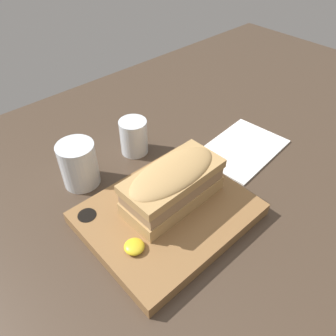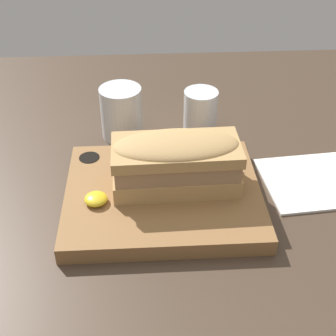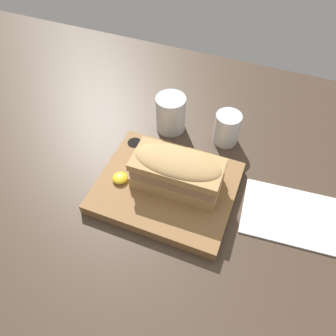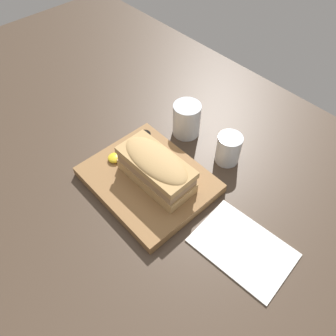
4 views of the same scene
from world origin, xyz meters
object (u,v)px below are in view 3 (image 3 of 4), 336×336
water_glass (171,115)px  napkin (292,216)px  wine_glass (227,129)px  sandwich (177,170)px  serving_board (165,186)px

water_glass → napkin: water_glass is taller
water_glass → wine_glass: water_glass is taller
sandwich → water_glass: 20.26cm
sandwich → water_glass: bearing=114.9°
serving_board → sandwich: sandwich is taller
serving_board → napkin: serving_board is taller
serving_board → wine_glass: size_ratio=3.60×
serving_board → water_glass: water_glass is taller
water_glass → serving_board: bearing=-72.6°
water_glass → wine_glass: bearing=2.8°
sandwich → napkin: 25.53cm
napkin → serving_board: bearing=-172.8°
serving_board → napkin: (26.96, 3.43, -1.10)cm
serving_board → water_glass: bearing=107.4°
serving_board → wine_glass: 21.52cm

